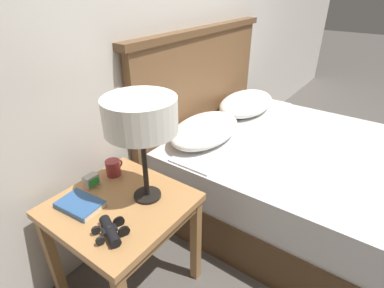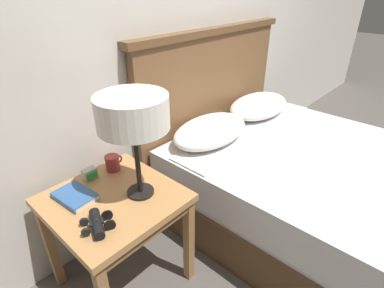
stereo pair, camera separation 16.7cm
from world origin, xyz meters
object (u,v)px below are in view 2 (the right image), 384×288
object	(u,v)px
table_lamp	(133,114)
alarm_clock	(90,174)
coffee_mug	(113,163)
nightstand	(115,210)
binoculars_pair	(97,223)
bed	(311,185)
book_on_nightstand	(75,196)

from	to	relation	value
table_lamp	alarm_clock	world-z (taller)	table_lamp
coffee_mug	alarm_clock	world-z (taller)	coffee_mug
nightstand	binoculars_pair	bearing A→B (deg)	-142.26
bed	coffee_mug	world-z (taller)	bed
nightstand	bed	world-z (taller)	bed
nightstand	table_lamp	size ratio (longest dim) A/B	1.18
book_on_nightstand	binoculars_pair	xyz separation A→B (m)	(-0.03, -0.24, 0.01)
nightstand	table_lamp	xyz separation A→B (m)	(0.11, -0.07, 0.49)
nightstand	alarm_clock	bearing A→B (deg)	87.36
bed	alarm_clock	world-z (taller)	bed
book_on_nightstand	binoculars_pair	size ratio (longest dim) A/B	1.28
table_lamp	coffee_mug	xyz separation A→B (m)	(0.03, 0.27, -0.37)
bed	coffee_mug	xyz separation A→B (m)	(-0.98, 0.74, 0.32)
book_on_nightstand	table_lamp	bearing A→B (deg)	-39.58
binoculars_pair	bed	bearing A→B (deg)	-18.20
binoculars_pair	coffee_mug	size ratio (longest dim) A/B	1.58
binoculars_pair	coffee_mug	world-z (taller)	coffee_mug
bed	binoculars_pair	distance (m)	1.38
book_on_nightstand	alarm_clock	bearing A→B (deg)	33.32
table_lamp	binoculars_pair	world-z (taller)	table_lamp
alarm_clock	nightstand	bearing A→B (deg)	-92.64
binoculars_pair	coffee_mug	bearing A→B (deg)	46.78
nightstand	book_on_nightstand	distance (m)	0.20
nightstand	table_lamp	bearing A→B (deg)	-34.29
binoculars_pair	book_on_nightstand	bearing A→B (deg)	82.65
table_lamp	coffee_mug	size ratio (longest dim) A/B	4.82
table_lamp	bed	bearing A→B (deg)	-24.87
table_lamp	alarm_clock	bearing A→B (deg)	109.13
bed	table_lamp	xyz separation A→B (m)	(-1.02, 0.47, 0.69)
coffee_mug	book_on_nightstand	bearing A→B (deg)	-164.48
table_lamp	binoculars_pair	bearing A→B (deg)	-169.65
nightstand	binoculars_pair	distance (m)	0.23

